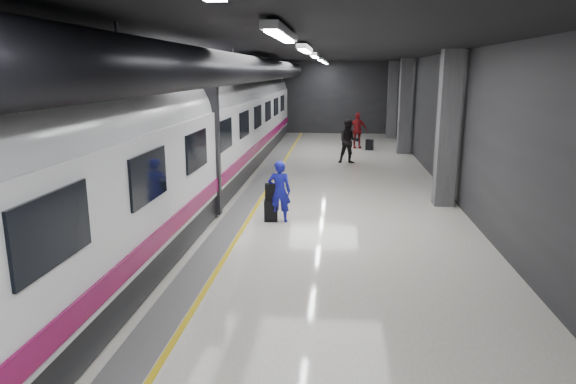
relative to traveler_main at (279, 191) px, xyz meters
name	(u,v)px	position (x,y,z in m)	size (l,w,h in m)	color
ground	(284,219)	(0.10, 0.23, -0.82)	(40.00, 40.00, 0.00)	white
platform_hall	(277,85)	(-0.19, 1.19, 2.72)	(10.02, 40.02, 4.51)	black
train	(163,141)	(-3.15, 0.23, 1.25)	(3.05, 38.00, 4.05)	black
traveler_main	(279,191)	(0.00, 0.00, 0.00)	(0.60, 0.39, 1.64)	#1618A9
suitcase_main	(271,211)	(-0.23, 0.00, -0.53)	(0.35, 0.22, 0.58)	black
shoulder_bag	(271,192)	(-0.22, 0.02, -0.02)	(0.33, 0.18, 0.44)	black
traveler_far_a	(349,142)	(1.97, 9.13, 0.13)	(0.92, 0.72, 1.89)	black
traveler_far_b	(357,130)	(2.47, 13.75, 0.10)	(1.08, 0.45, 1.84)	maroon
suitcase_far	(369,145)	(3.10, 13.09, -0.55)	(0.36, 0.23, 0.53)	black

